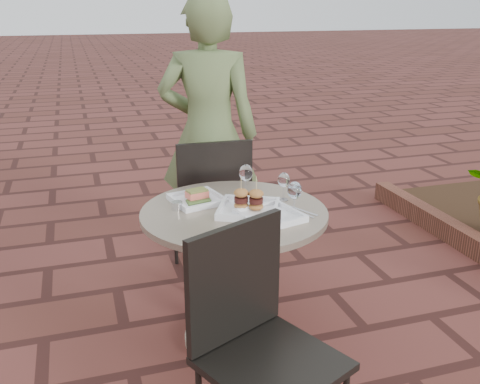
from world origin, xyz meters
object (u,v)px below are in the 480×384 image
object	(u,v)px
chair_near	(255,329)
plate_sliders	(249,205)
diner	(209,134)
chair_far	(212,199)
plate_salmon	(197,198)
plate_tuna	(270,215)
cafe_table	(234,256)

from	to	relation	value
chair_near	plate_sliders	size ratio (longest dim) A/B	2.52
chair_near	diner	distance (m)	1.72
chair_far	plate_salmon	xyz separation A→B (m)	(-0.20, -0.49, 0.20)
chair_near	plate_tuna	distance (m)	0.65
plate_sliders	plate_tuna	bearing A→B (deg)	-58.58
chair_far	plate_sliders	world-z (taller)	chair_far
chair_far	diner	world-z (taller)	diner
diner	plate_sliders	bearing A→B (deg)	107.07
cafe_table	plate_tuna	bearing A→B (deg)	-49.66
plate_salmon	plate_sliders	xyz separation A→B (m)	(0.20, -0.20, 0.02)
chair_far	diner	xyz separation A→B (m)	(0.06, 0.31, 0.33)
chair_near	plate_sliders	bearing A→B (deg)	49.04
cafe_table	plate_salmon	world-z (taller)	plate_salmon
chair_near	plate_tuna	bearing A→B (deg)	40.15
cafe_table	chair_near	distance (m)	0.73
diner	plate_tuna	bearing A→B (deg)	110.88
chair_near	diner	size ratio (longest dim) A/B	0.53
diner	plate_sliders	distance (m)	1.01
plate_salmon	plate_sliders	distance (m)	0.29
chair_far	chair_near	size ratio (longest dim) A/B	1.00
chair_near	diner	xyz separation A→B (m)	(0.25, 1.67, 0.33)
cafe_table	chair_near	bearing A→B (deg)	-100.83
plate_tuna	cafe_table	bearing A→B (deg)	130.34
chair_far	plate_tuna	xyz separation A→B (m)	(0.07, -0.81, 0.20)
cafe_table	diner	size ratio (longest dim) A/B	0.51
chair_near	diner	bearing A→B (deg)	56.69
chair_near	plate_tuna	size ratio (longest dim) A/B	3.01
plate_salmon	diner	bearing A→B (deg)	71.86
chair_far	plate_tuna	bearing A→B (deg)	97.22
cafe_table	chair_far	xyz separation A→B (m)	(0.05, 0.66, 0.07)
cafe_table	chair_near	xyz separation A→B (m)	(-0.14, -0.71, 0.07)
cafe_table	chair_far	distance (m)	0.66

